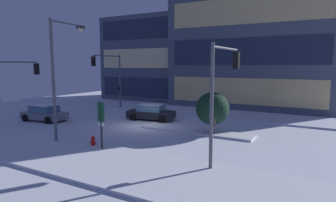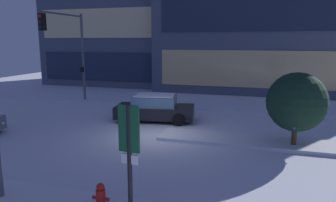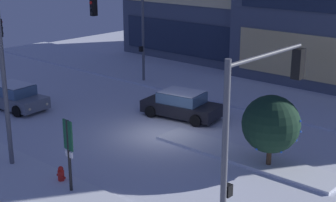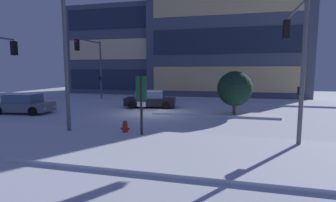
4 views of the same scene
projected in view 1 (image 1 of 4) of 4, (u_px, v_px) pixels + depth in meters
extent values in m
plane|color=silver|center=(144.00, 126.00, 24.67)|extent=(52.00, 52.00, 0.00)
cube|color=silver|center=(60.00, 153.00, 17.07)|extent=(52.00, 5.20, 0.14)
cube|color=silver|center=(188.00, 111.00, 32.24)|extent=(52.00, 5.20, 0.14)
cube|color=silver|center=(196.00, 131.00, 22.63)|extent=(9.00, 1.80, 0.14)
cube|color=#E5C67F|center=(242.00, 91.00, 32.82)|extent=(17.40, 0.10, 2.96)
cube|color=#232D42|center=(244.00, 51.00, 32.26)|extent=(17.40, 0.10, 2.96)
cube|color=#E5C67F|center=(245.00, 10.00, 31.70)|extent=(17.40, 0.10, 2.96)
cube|color=#4C5466|center=(160.00, 59.00, 44.72)|extent=(15.12, 10.01, 12.13)
cube|color=#232D42|center=(142.00, 87.00, 40.86)|extent=(13.61, 0.10, 2.69)
cube|color=#F9E09E|center=(141.00, 58.00, 40.35)|extent=(13.61, 0.10, 2.69)
cube|color=#232D42|center=(141.00, 29.00, 39.84)|extent=(13.61, 0.10, 2.69)
cube|color=slate|center=(44.00, 115.00, 27.04)|extent=(4.40, 2.30, 0.66)
cube|color=slate|center=(44.00, 109.00, 26.96)|extent=(2.45, 1.90, 0.60)
cube|color=white|center=(44.00, 105.00, 26.92)|extent=(2.27, 1.78, 0.04)
sphere|color=#F9E5B2|center=(67.00, 116.00, 26.79)|extent=(0.16, 0.16, 0.16)
sphere|color=#F9E5B2|center=(57.00, 118.00, 25.64)|extent=(0.16, 0.16, 0.16)
cylinder|color=black|center=(63.00, 117.00, 27.37)|extent=(0.68, 0.29, 0.66)
cylinder|color=black|center=(48.00, 120.00, 25.68)|extent=(0.68, 0.29, 0.66)
cylinder|color=black|center=(41.00, 115.00, 28.45)|extent=(0.68, 0.29, 0.66)
cylinder|color=black|center=(25.00, 118.00, 26.76)|extent=(0.68, 0.29, 0.66)
cube|color=black|center=(151.00, 114.00, 27.57)|extent=(4.61, 2.59, 0.66)
cube|color=slate|center=(151.00, 108.00, 27.49)|extent=(2.60, 2.08, 0.60)
cube|color=white|center=(151.00, 104.00, 27.45)|extent=(2.41, 1.93, 0.04)
sphere|color=#F9E5B2|center=(127.00, 114.00, 27.72)|extent=(0.16, 0.16, 0.16)
sphere|color=#F9E5B2|center=(133.00, 112.00, 28.93)|extent=(0.16, 0.16, 0.16)
cylinder|color=black|center=(133.00, 117.00, 27.19)|extent=(0.69, 0.32, 0.66)
cylinder|color=black|center=(142.00, 114.00, 28.98)|extent=(0.69, 0.32, 0.66)
cylinder|color=black|center=(161.00, 119.00, 26.22)|extent=(0.69, 0.32, 0.66)
cylinder|color=black|center=(169.00, 116.00, 28.00)|extent=(0.69, 0.32, 0.66)
cylinder|color=#565960|center=(16.00, 62.00, 24.16)|extent=(0.12, 3.86, 0.12)
cube|color=black|center=(37.00, 69.00, 25.90)|extent=(0.32, 0.36, 1.00)
sphere|color=red|center=(38.00, 65.00, 26.03)|extent=(0.20, 0.20, 0.20)
sphere|color=black|center=(38.00, 69.00, 26.07)|extent=(0.20, 0.20, 0.20)
sphere|color=black|center=(39.00, 73.00, 26.11)|extent=(0.20, 0.20, 0.20)
cylinder|color=#565960|center=(120.00, 82.00, 34.18)|extent=(0.18, 0.18, 6.36)
cylinder|color=#565960|center=(107.00, 56.00, 31.94)|extent=(0.12, 4.30, 0.12)
cube|color=black|center=(93.00, 61.00, 30.16)|extent=(0.32, 0.36, 1.00)
sphere|color=red|center=(92.00, 58.00, 29.95)|extent=(0.20, 0.20, 0.20)
sphere|color=black|center=(92.00, 61.00, 29.99)|extent=(0.20, 0.20, 0.20)
sphere|color=black|center=(92.00, 64.00, 30.03)|extent=(0.20, 0.20, 0.20)
cube|color=black|center=(119.00, 89.00, 34.09)|extent=(0.20, 0.24, 0.36)
cylinder|color=#565960|center=(212.00, 108.00, 14.03)|extent=(0.18, 0.18, 6.29)
cylinder|color=#565960|center=(226.00, 48.00, 15.38)|extent=(0.12, 3.98, 0.12)
cube|color=black|center=(236.00, 60.00, 17.17)|extent=(0.32, 0.36, 1.00)
sphere|color=red|center=(237.00, 55.00, 17.30)|extent=(0.20, 0.20, 0.20)
sphere|color=black|center=(237.00, 60.00, 17.34)|extent=(0.20, 0.20, 0.20)
sphere|color=black|center=(237.00, 66.00, 17.38)|extent=(0.20, 0.20, 0.20)
cube|color=black|center=(213.00, 123.00, 14.31)|extent=(0.20, 0.24, 0.36)
cylinder|color=#565960|center=(53.00, 82.00, 19.11)|extent=(0.20, 0.20, 8.20)
cylinder|color=#565960|center=(66.00, 23.00, 19.98)|extent=(0.48, 2.97, 0.10)
cube|color=#333338|center=(80.00, 27.00, 21.36)|extent=(0.56, 0.36, 0.20)
sphere|color=#F9E5B2|center=(81.00, 29.00, 21.38)|extent=(0.44, 0.44, 0.44)
cylinder|color=red|center=(93.00, 143.00, 18.47)|extent=(0.26, 0.26, 0.57)
sphere|color=red|center=(93.00, 137.00, 18.43)|extent=(0.22, 0.22, 0.22)
cylinder|color=red|center=(91.00, 142.00, 18.56)|extent=(0.12, 0.10, 0.10)
cylinder|color=red|center=(95.00, 143.00, 18.38)|extent=(0.12, 0.10, 0.10)
cylinder|color=black|center=(101.00, 127.00, 17.60)|extent=(0.12, 0.12, 2.98)
cube|color=#144C2D|center=(101.00, 112.00, 17.49)|extent=(0.55, 0.11, 1.17)
cube|color=white|center=(101.00, 124.00, 17.58)|extent=(0.44, 0.09, 0.24)
cylinder|color=#473323|center=(212.00, 128.00, 21.79)|extent=(0.22, 0.22, 0.92)
sphere|color=black|center=(212.00, 109.00, 21.60)|extent=(2.47, 2.47, 2.47)
sphere|color=blue|center=(206.00, 122.00, 21.02)|extent=(0.10, 0.10, 0.10)
sphere|color=blue|center=(229.00, 105.00, 21.26)|extent=(0.10, 0.10, 0.10)
sphere|color=blue|center=(204.00, 120.00, 22.32)|extent=(0.10, 0.10, 0.10)
sphere|color=blue|center=(227.00, 117.00, 21.63)|extent=(0.10, 0.10, 0.10)
sphere|color=blue|center=(229.00, 111.00, 21.40)|extent=(0.10, 0.10, 0.10)
sphere|color=blue|center=(220.00, 123.00, 21.14)|extent=(0.10, 0.10, 0.10)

